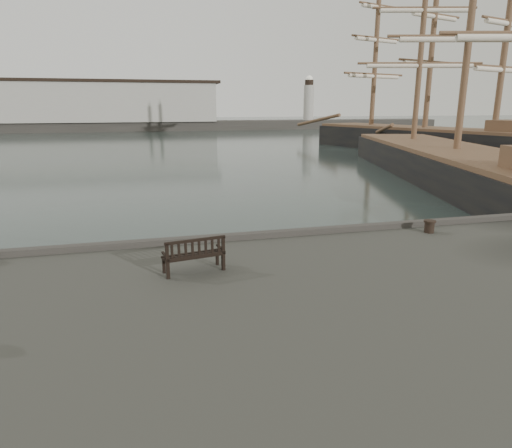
{
  "coord_description": "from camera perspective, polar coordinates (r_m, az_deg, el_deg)",
  "views": [
    {
      "loc": [
        -2.42,
        -13.22,
        5.54
      ],
      "look_at": [
        0.9,
        -0.5,
        2.1
      ],
      "focal_mm": 32.0,
      "sensor_mm": 36.0,
      "label": 1
    }
  ],
  "objects": [
    {
      "name": "breakwater",
      "position": [
        105.25,
        -16.26,
        13.44
      ],
      "size": [
        140.0,
        9.5,
        12.2
      ],
      "color": "#383530",
      "rests_on": "ground"
    },
    {
      "name": "ground",
      "position": [
        14.54,
        -3.98,
        -7.78
      ],
      "size": [
        400.0,
        400.0,
        0.0
      ],
      "primitive_type": "plane",
      "color": "black",
      "rests_on": "ground"
    },
    {
      "name": "bench",
      "position": [
        11.3,
        -7.77,
        -4.62
      ],
      "size": [
        1.57,
        0.78,
        0.86
      ],
      "rotation": [
        0.0,
        0.0,
        0.18
      ],
      "color": "black",
      "rests_on": "quay"
    },
    {
      "name": "bollard_right",
      "position": [
        15.65,
        20.86,
        -0.29
      ],
      "size": [
        0.51,
        0.51,
        0.4
      ],
      "primitive_type": "cylinder",
      "rotation": [
        0.0,
        0.0,
        -0.43
      ],
      "color": "black",
      "rests_on": "quay"
    },
    {
      "name": "tall_ship_far",
      "position": [
        59.36,
        20.15,
        9.28
      ],
      "size": [
        15.64,
        31.44,
        26.47
      ],
      "rotation": [
        0.0,
        0.0,
        0.31
      ],
      "color": "black",
      "rests_on": "ground"
    },
    {
      "name": "tall_ship_main",
      "position": [
        37.32,
        23.52,
        5.99
      ],
      "size": [
        16.15,
        35.97,
        26.52
      ],
      "rotation": [
        0.0,
        0.0,
        -0.27
      ],
      "color": "black",
      "rests_on": "ground"
    }
  ]
}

